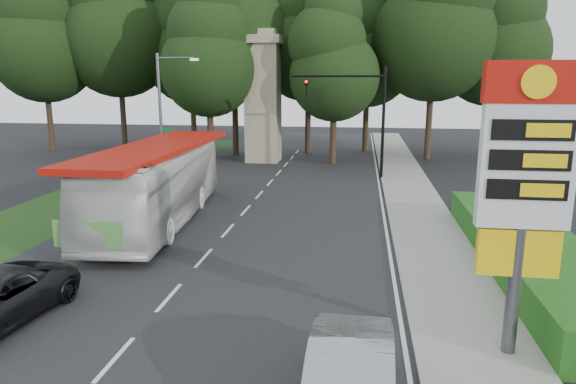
# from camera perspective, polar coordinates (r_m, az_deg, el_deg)

# --- Properties ---
(ground) EXTENTS (120.00, 120.00, 0.00)m
(ground) POSITION_cam_1_polar(r_m,az_deg,el_deg) (12.95, -19.71, -18.28)
(ground) COLOR black
(ground) RESTS_ON ground
(road_surface) EXTENTS (14.00, 80.00, 0.02)m
(road_surface) POSITION_cam_1_polar(r_m,az_deg,el_deg) (23.35, -6.08, -3.61)
(road_surface) COLOR black
(road_surface) RESTS_ON ground
(sidewalk_right) EXTENTS (3.00, 80.00, 0.12)m
(sidewalk_right) POSITION_cam_1_polar(r_m,az_deg,el_deg) (22.85, 15.13, -4.21)
(sidewalk_right) COLOR gray
(sidewalk_right) RESTS_ON ground
(grass_verge_left) EXTENTS (5.00, 50.00, 0.02)m
(grass_verge_left) POSITION_cam_1_polar(r_m,az_deg,el_deg) (32.22, -20.03, 0.20)
(grass_verge_left) COLOR #193814
(grass_verge_left) RESTS_ON ground
(hedge) EXTENTS (3.00, 14.00, 1.20)m
(hedge) POSITION_cam_1_polar(r_m,az_deg,el_deg) (19.60, 25.40, -6.16)
(hedge) COLOR #185215
(hedge) RESTS_ON ground
(gas_station_pylon) EXTENTS (2.10, 0.45, 6.85)m
(gas_station_pylon) POSITION_cam_1_polar(r_m,az_deg,el_deg) (12.45, 24.93, 1.97)
(gas_station_pylon) COLOR #59595E
(gas_station_pylon) RESTS_ON ground
(traffic_signal_mast) EXTENTS (6.10, 0.35, 7.20)m
(traffic_signal_mast) POSITION_cam_1_polar(r_m,az_deg,el_deg) (33.78, 8.34, 9.36)
(traffic_signal_mast) COLOR black
(traffic_signal_mast) RESTS_ON ground
(streetlight_signs) EXTENTS (2.75, 0.98, 8.00)m
(streetlight_signs) POSITION_cam_1_polar(r_m,az_deg,el_deg) (34.19, -13.67, 8.79)
(streetlight_signs) COLOR #59595E
(streetlight_signs) RESTS_ON ground
(monument) EXTENTS (3.00, 3.00, 10.05)m
(monument) POSITION_cam_1_polar(r_m,az_deg,el_deg) (40.47, -2.78, 10.60)
(monument) COLOR gray
(monument) RESTS_ON ground
(tree_far_west) EXTENTS (8.96, 8.96, 17.60)m
(tree_far_west) POSITION_cam_1_polar(r_m,az_deg,el_deg) (51.02, -25.77, 16.09)
(tree_far_west) COLOR #2D2116
(tree_far_west) RESTS_ON ground
(tree_west_mid) EXTENTS (9.80, 9.80, 19.25)m
(tree_west_mid) POSITION_cam_1_polar(r_m,az_deg,el_deg) (49.93, -18.53, 17.93)
(tree_west_mid) COLOR #2D2116
(tree_west_mid) RESTS_ON ground
(tree_west_near) EXTENTS (8.40, 8.40, 16.50)m
(tree_west_near) POSITION_cam_1_polar(r_m,az_deg,el_deg) (49.38, -10.80, 16.45)
(tree_west_near) COLOR #2D2116
(tree_west_near) RESTS_ON ground
(tree_center_left) EXTENTS (10.08, 10.08, 19.80)m
(tree_center_left) POSITION_cam_1_polar(r_m,az_deg,el_deg) (44.37, -6.16, 19.67)
(tree_center_left) COLOR #2D2116
(tree_center_left) RESTS_ON ground
(tree_center_right) EXTENTS (9.24, 9.24, 18.15)m
(tree_center_right) POSITION_cam_1_polar(r_m,az_deg,el_deg) (45.19, 2.32, 18.31)
(tree_center_right) COLOR #2D2116
(tree_center_right) RESTS_ON ground
(tree_east_near) EXTENTS (8.12, 8.12, 15.95)m
(tree_east_near) POSITION_cam_1_polar(r_m,az_deg,el_deg) (46.84, 8.92, 16.33)
(tree_east_near) COLOR #2D2116
(tree_east_near) RESTS_ON ground
(tree_east_mid) EXTENTS (9.52, 9.52, 18.70)m
(tree_east_mid) POSITION_cam_1_polar(r_m,az_deg,el_deg) (43.35, 16.05, 18.55)
(tree_east_mid) COLOR #2D2116
(tree_east_mid) RESTS_ON ground
(tree_far_east) EXTENTS (8.68, 8.68, 17.05)m
(tree_far_east) POSITION_cam_1_polar(r_m,az_deg,el_deg) (46.10, 22.05, 16.50)
(tree_far_east) COLOR #2D2116
(tree_far_east) RESTS_ON ground
(tree_monument_left) EXTENTS (7.28, 7.28, 14.30)m
(tree_monument_left) POSITION_cam_1_polar(r_m,az_deg,el_deg) (40.48, -8.90, 15.53)
(tree_monument_left) COLOR #2D2116
(tree_monument_left) RESTS_ON ground
(tree_monument_right) EXTENTS (6.72, 6.72, 13.20)m
(tree_monument_right) POSITION_cam_1_polar(r_m,az_deg,el_deg) (39.32, 5.20, 14.74)
(tree_monument_right) COLOR #2D2116
(tree_monument_right) RESTS_ON ground
(transit_bus) EXTENTS (4.12, 12.94, 3.54)m
(transit_bus) POSITION_cam_1_polar(r_m,az_deg,el_deg) (24.07, -14.26, 0.88)
(transit_bus) COLOR silver
(transit_bus) RESTS_ON ground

